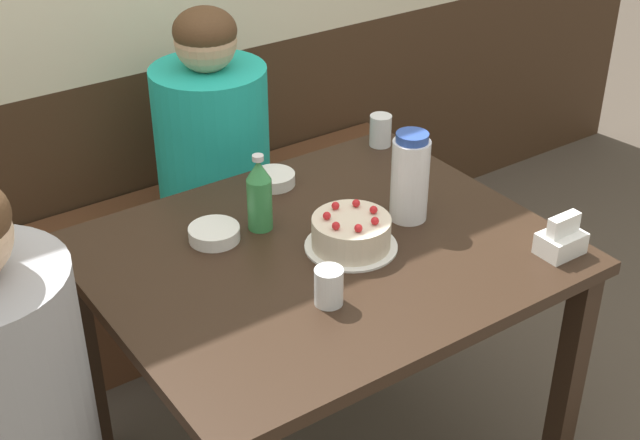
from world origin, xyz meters
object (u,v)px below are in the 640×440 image
(bench_seat, at_px, (184,266))
(soju_bottle, at_px, (259,194))
(bowl_soup_white, at_px, (273,179))
(glass_water_tall, at_px, (329,286))
(napkin_holder, at_px, (561,239))
(bowl_rice_small, at_px, (214,233))
(birthday_cake, at_px, (351,233))
(water_pitcher, at_px, (409,177))
(person_pale_blue_shirt, at_px, (4,426))
(person_teal_shirt, at_px, (215,188))
(glass_tumbler_short, at_px, (380,130))

(bench_seat, xyz_separation_m, soju_bottle, (-0.07, -0.65, 0.60))
(soju_bottle, bearing_deg, bowl_soup_white, 49.64)
(bench_seat, height_order, glass_water_tall, glass_water_tall)
(soju_bottle, xyz_separation_m, glass_water_tall, (-0.04, -0.37, -0.05))
(napkin_holder, distance_m, bowl_rice_small, 0.85)
(birthday_cake, distance_m, water_pitcher, 0.23)
(soju_bottle, relative_size, glass_water_tall, 2.32)
(bench_seat, relative_size, soju_bottle, 8.92)
(bench_seat, height_order, birthday_cake, birthday_cake)
(bowl_rice_small, xyz_separation_m, person_pale_blue_shirt, (-0.62, -0.18, -0.17))
(bowl_soup_white, xyz_separation_m, glass_water_tall, (-0.20, -0.54, 0.03))
(bench_seat, height_order, person_pale_blue_shirt, person_pale_blue_shirt)
(water_pitcher, bearing_deg, person_teal_shirt, 104.66)
(bench_seat, height_order, bowl_rice_small, bowl_rice_small)
(bowl_soup_white, xyz_separation_m, person_pale_blue_shirt, (-0.89, -0.35, -0.17))
(birthday_cake, relative_size, person_pale_blue_shirt, 0.20)
(bowl_soup_white, height_order, bowl_rice_small, bowl_rice_small)
(birthday_cake, relative_size, glass_water_tall, 2.59)
(bench_seat, height_order, glass_tumbler_short, glass_tumbler_short)
(water_pitcher, relative_size, napkin_holder, 2.20)
(bowl_rice_small, xyz_separation_m, glass_water_tall, (0.08, -0.38, 0.03))
(water_pitcher, distance_m, bowl_soup_white, 0.41)
(person_teal_shirt, height_order, person_pale_blue_shirt, person_pale_blue_shirt)
(birthday_cake, height_order, glass_water_tall, birthday_cake)
(bowl_rice_small, bearing_deg, person_pale_blue_shirt, -163.36)
(water_pitcher, xyz_separation_m, bowl_rice_small, (-0.47, 0.19, -0.10))
(soju_bottle, relative_size, person_pale_blue_shirt, 0.18)
(birthday_cake, bearing_deg, person_pale_blue_shirt, 177.40)
(glass_tumbler_short, height_order, person_pale_blue_shirt, person_pale_blue_shirt)
(napkin_holder, bearing_deg, birthday_cake, 142.49)
(bench_seat, bearing_deg, glass_water_tall, -96.67)
(glass_tumbler_short, xyz_separation_m, person_teal_shirt, (-0.39, 0.34, -0.23))
(water_pitcher, relative_size, bowl_soup_white, 2.00)
(bowl_rice_small, xyz_separation_m, glass_tumbler_short, (0.67, 0.19, 0.03))
(glass_water_tall, bearing_deg, person_pale_blue_shirt, 164.15)
(glass_tumbler_short, bearing_deg, glass_water_tall, -136.06)
(glass_tumbler_short, bearing_deg, birthday_cake, -135.05)
(soju_bottle, distance_m, person_teal_shirt, 0.63)
(birthday_cake, xyz_separation_m, person_teal_shirt, (0.02, 0.75, -0.22))
(glass_water_tall, relative_size, person_pale_blue_shirt, 0.08)
(bench_seat, distance_m, glass_water_tall, 1.17)
(bench_seat, relative_size, water_pitcher, 7.63)
(bowl_rice_small, distance_m, glass_tumbler_short, 0.70)
(bowl_rice_small, bearing_deg, water_pitcher, -21.93)
(person_pale_blue_shirt, bearing_deg, bench_seat, 45.21)
(bench_seat, distance_m, glass_tumbler_short, 0.86)
(napkin_holder, xyz_separation_m, glass_water_tall, (-0.58, 0.15, 0.01))
(birthday_cake, distance_m, glass_water_tall, 0.24)
(soju_bottle, bearing_deg, bench_seat, 83.48)
(birthday_cake, bearing_deg, napkin_holder, -37.51)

